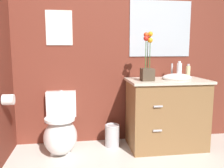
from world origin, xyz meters
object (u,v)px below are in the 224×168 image
toilet (61,131)px  lotion_bottle (188,72)px  soap_bottle (179,71)px  flower_vase (147,65)px  wall_poster (59,28)px  wall_mirror (160,29)px  vanity_cabinet (166,112)px  trash_bin (112,135)px  toilet_paper_roll (8,100)px

toilet → lotion_bottle: size_ratio=3.93×
soap_bottle → flower_vase: bearing=-162.6°
soap_bottle → wall_poster: 1.55m
wall_mirror → flower_vase: bearing=-126.2°
lotion_bottle → wall_poster: (-1.58, 0.18, 0.53)m
toilet → wall_mirror: (1.27, 0.27, 1.21)m
vanity_cabinet → flower_vase: (-0.27, -0.08, 0.58)m
soap_bottle → trash_bin: (-0.82, 0.03, -0.80)m
lotion_bottle → toilet: bearing=-176.9°
flower_vase → trash_bin: bearing=155.4°
toilet → soap_bottle: bearing=1.4°
vanity_cabinet → toilet_paper_roll: vanity_cabinet is taller
trash_bin → vanity_cabinet: bearing=-8.4°
trash_bin → toilet_paper_roll: toilet_paper_roll is taller
soap_bottle → wall_poster: bearing=170.9°
vanity_cabinet → flower_vase: flower_vase is taller
lotion_bottle → wall_poster: size_ratio=0.43×
toilet → toilet_paper_roll: bearing=-158.5°
toilet → flower_vase: 1.26m
soap_bottle → lotion_bottle: size_ratio=1.22×
vanity_cabinet → soap_bottle: 0.54m
toilet → trash_bin: toilet is taller
wall_poster → wall_mirror: (1.27, 0.00, 0.00)m
soap_bottle → wall_mirror: 0.59m
vanity_cabinet → wall_poster: bearing=167.0°
wall_poster → soap_bottle: bearing=-9.1°
toilet → toilet_paper_roll: toilet_paper_roll is taller
toilet → wall_poster: bearing=90.0°
vanity_cabinet → trash_bin: size_ratio=3.73×
trash_bin → toilet_paper_roll: (-1.12, -0.27, 0.54)m
toilet → wall_mirror: wall_mirror is taller
trash_bin → wall_mirror: size_ratio=0.34×
wall_poster → flower_vase: bearing=-20.4°
vanity_cabinet → toilet_paper_roll: 1.79m
vanity_cabinet → lotion_bottle: bearing=19.9°
flower_vase → wall_mirror: 0.64m
soap_bottle → wall_poster: wall_poster is taller
trash_bin → toilet: bearing=-173.5°
vanity_cabinet → lotion_bottle: 0.59m
lotion_bottle → wall_poster: 1.68m
toilet_paper_roll → lotion_bottle: bearing=7.7°
vanity_cabinet → toilet: bearing=178.8°
flower_vase → toilet_paper_roll: bearing=-176.4°
flower_vase → trash_bin: size_ratio=2.03×
flower_vase → wall_poster: size_ratio=1.34×
soap_bottle → lotion_bottle: (0.14, 0.05, -0.02)m
vanity_cabinet → trash_bin: (-0.65, 0.10, -0.29)m
soap_bottle → wall_poster: (-1.44, 0.23, 0.51)m
lotion_bottle → wall_poster: bearing=173.4°
wall_poster → toilet_paper_roll: size_ratio=3.74×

